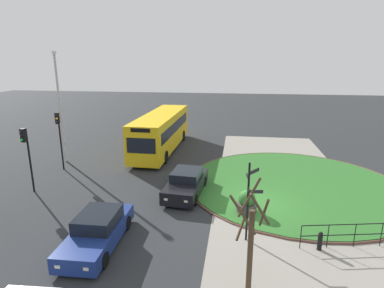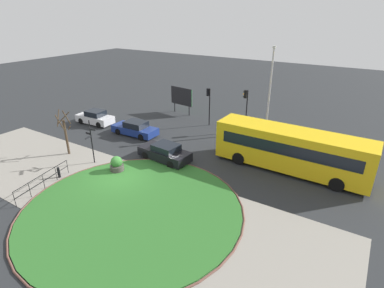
% 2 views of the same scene
% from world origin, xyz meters
% --- Properties ---
extents(ground, '(120.00, 120.00, 0.00)m').
position_xyz_m(ground, '(0.00, 0.00, 0.00)').
color(ground, '#282B2D').
extents(sidewalk_paving, '(32.00, 8.34, 0.02)m').
position_xyz_m(sidewalk_paving, '(0.00, -1.83, 0.01)').
color(sidewalk_paving, gray).
rests_on(sidewalk_paving, ground).
extents(grass_island, '(13.30, 13.30, 0.10)m').
position_xyz_m(grass_island, '(3.40, -2.41, 0.05)').
color(grass_island, '#2D6B28').
rests_on(grass_island, ground).
extents(grass_kerb_ring, '(13.61, 13.61, 0.11)m').
position_xyz_m(grass_kerb_ring, '(3.40, -2.41, 0.06)').
color(grass_kerb_ring, brown).
rests_on(grass_kerb_ring, ground).
extents(signpost_directional, '(1.11, 0.72, 3.59)m').
position_xyz_m(signpost_directional, '(-3.45, 0.67, 2.07)').
color(signpost_directional, black).
rests_on(signpost_directional, ground).
extents(bollard_foreground, '(0.19, 0.19, 0.85)m').
position_xyz_m(bollard_foreground, '(-3.82, -2.28, 0.43)').
color(bollard_foreground, black).
rests_on(bollard_foreground, ground).
extents(railing_grass_edge, '(0.94, 4.57, 1.08)m').
position_xyz_m(railing_grass_edge, '(-3.37, -3.77, 0.69)').
color(railing_grass_edge, black).
rests_on(railing_grass_edge, ground).
extents(bus_yellow, '(11.30, 2.78, 3.21)m').
position_xyz_m(bus_yellow, '(9.99, 7.74, 1.72)').
color(bus_yellow, yellow).
rests_on(bus_yellow, ground).
extents(car_far_lane, '(4.51, 2.18, 1.42)m').
position_xyz_m(car_far_lane, '(1.01, 4.11, 0.66)').
color(car_far_lane, black).
rests_on(car_far_lane, ground).
extents(car_trailing, '(4.65, 1.94, 1.42)m').
position_xyz_m(car_trailing, '(-4.73, 6.98, 0.65)').
color(car_trailing, navy).
rests_on(car_trailing, ground).
extents(traffic_light_near, '(0.49, 0.30, 3.91)m').
position_xyz_m(traffic_light_near, '(-0.10, 13.26, 2.86)').
color(traffic_light_near, black).
rests_on(traffic_light_near, ground).
extents(traffic_light_far, '(0.48, 0.32, 4.19)m').
position_xyz_m(traffic_light_far, '(3.85, 13.56, 3.05)').
color(traffic_light_far, black).
rests_on(traffic_light_far, ground).
extents(lamppost_tall, '(0.32, 0.32, 8.29)m').
position_xyz_m(lamppost_tall, '(5.82, 14.49, 4.44)').
color(lamppost_tall, '#B7B7BC').
rests_on(lamppost_tall, ground).
extents(planter_near_signpost, '(1.03, 1.03, 1.23)m').
position_xyz_m(planter_near_signpost, '(-0.91, 0.64, 0.55)').
color(planter_near_signpost, '#47423D').
rests_on(planter_near_signpost, ground).
extents(street_tree_bare, '(1.27, 1.35, 3.98)m').
position_xyz_m(street_tree_bare, '(-6.63, 0.71, 1.97)').
color(street_tree_bare, '#423323').
rests_on(street_tree_bare, ground).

